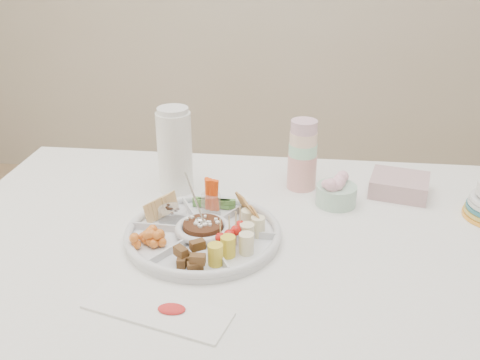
# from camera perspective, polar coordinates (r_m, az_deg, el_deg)

# --- Properties ---
(dining_table) EXTENTS (1.52, 1.02, 0.76)m
(dining_table) POSITION_cam_1_polar(r_m,az_deg,el_deg) (1.59, -0.30, -17.44)
(dining_table) COLOR white
(dining_table) RESTS_ON floor
(party_tray) EXTENTS (0.39, 0.39, 0.04)m
(party_tray) POSITION_cam_1_polar(r_m,az_deg,el_deg) (1.33, -3.95, -5.47)
(party_tray) COLOR white
(party_tray) RESTS_ON dining_table
(bean_dip) EXTENTS (0.10, 0.10, 0.04)m
(bean_dip) POSITION_cam_1_polar(r_m,az_deg,el_deg) (1.32, -3.96, -5.19)
(bean_dip) COLOR #543121
(bean_dip) RESTS_ON party_tray
(tortillas) EXTENTS (0.10, 0.10, 0.06)m
(tortillas) POSITION_cam_1_polar(r_m,az_deg,el_deg) (1.35, 1.28, -3.68)
(tortillas) COLOR #C28148
(tortillas) RESTS_ON party_tray
(carrot_cucumber) EXTENTS (0.10, 0.10, 0.09)m
(carrot_cucumber) POSITION_cam_1_polar(r_m,az_deg,el_deg) (1.42, -2.90, -1.39)
(carrot_cucumber) COLOR #F6480C
(carrot_cucumber) RESTS_ON party_tray
(pita_raisins) EXTENTS (0.11, 0.11, 0.06)m
(pita_raisins) POSITION_cam_1_polar(r_m,az_deg,el_deg) (1.40, -7.94, -2.98)
(pita_raisins) COLOR #E4C772
(pita_raisins) RESTS_ON party_tray
(cherries) EXTENTS (0.10, 0.10, 0.04)m
(cherries) POSITION_cam_1_polar(r_m,az_deg,el_deg) (1.29, -9.49, -5.97)
(cherries) COLOR orange
(cherries) RESTS_ON party_tray
(granola_chunks) EXTENTS (0.09, 0.09, 0.04)m
(granola_chunks) POSITION_cam_1_polar(r_m,az_deg,el_deg) (1.21, -5.27, -8.01)
(granola_chunks) COLOR brown
(granola_chunks) RESTS_ON party_tray
(banana_tomato) EXTENTS (0.12, 0.12, 0.09)m
(banana_tomato) POSITION_cam_1_polar(r_m,az_deg,el_deg) (1.23, 0.50, -5.94)
(banana_tomato) COLOR #E3D87C
(banana_tomato) RESTS_ON party_tray
(cup_stack) EXTENTS (0.11, 0.11, 0.23)m
(cup_stack) POSITION_cam_1_polar(r_m,az_deg,el_deg) (1.56, 6.72, 3.14)
(cup_stack) COLOR silver
(cup_stack) RESTS_ON dining_table
(thermos) EXTENTS (0.11, 0.11, 0.26)m
(thermos) POSITION_cam_1_polar(r_m,az_deg,el_deg) (1.54, -6.98, 3.26)
(thermos) COLOR white
(thermos) RESTS_ON dining_table
(flower_bowl) EXTENTS (0.14, 0.14, 0.08)m
(flower_bowl) POSITION_cam_1_polar(r_m,az_deg,el_deg) (1.50, 10.27, -1.10)
(flower_bowl) COLOR #87B098
(flower_bowl) RESTS_ON dining_table
(napkin_stack) EXTENTS (0.19, 0.17, 0.05)m
(napkin_stack) POSITION_cam_1_polar(r_m,az_deg,el_deg) (1.61, 16.62, -0.54)
(napkin_stack) COLOR #C0979C
(napkin_stack) RESTS_ON dining_table
(placemat) EXTENTS (0.32, 0.18, 0.01)m
(placemat) POSITION_cam_1_polar(r_m,az_deg,el_deg) (1.12, -8.83, -13.57)
(placemat) COLOR silver
(placemat) RESTS_ON dining_table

